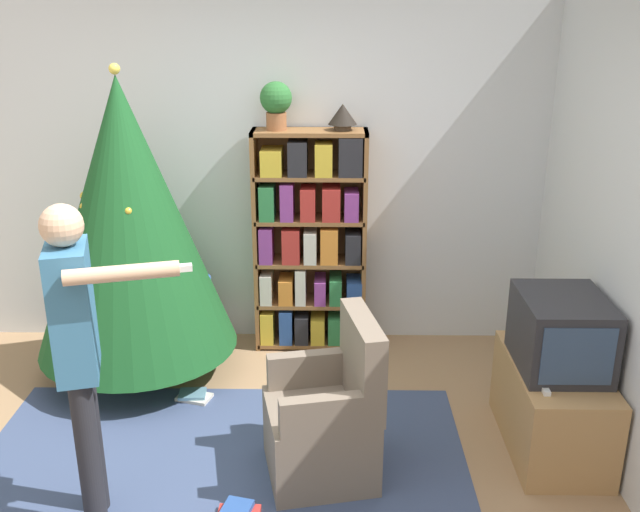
# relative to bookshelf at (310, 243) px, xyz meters

# --- Properties ---
(ground_plane) EXTENTS (14.00, 14.00, 0.00)m
(ground_plane) POSITION_rel_bookshelf_xyz_m (-0.35, -1.83, -0.82)
(ground_plane) COLOR #9E7A56
(wall_back) EXTENTS (8.00, 0.10, 2.60)m
(wall_back) POSITION_rel_bookshelf_xyz_m (-0.35, 0.21, 0.48)
(wall_back) COLOR silver
(wall_back) RESTS_ON ground_plane
(area_rug) EXTENTS (2.78, 2.17, 0.01)m
(area_rug) POSITION_rel_bookshelf_xyz_m (-0.46, -1.77, -0.81)
(area_rug) COLOR #3D4C70
(area_rug) RESTS_ON ground_plane
(bookshelf) EXTENTS (0.81, 0.27, 1.64)m
(bookshelf) POSITION_rel_bookshelf_xyz_m (0.00, 0.00, 0.00)
(bookshelf) COLOR brown
(bookshelf) RESTS_ON ground_plane
(tv_stand) EXTENTS (0.49, 0.92, 0.52)m
(tv_stand) POSITION_rel_bookshelf_xyz_m (1.44, -1.30, -0.56)
(tv_stand) COLOR tan
(tv_stand) RESTS_ON ground_plane
(television) EXTENTS (0.46, 0.58, 0.42)m
(television) POSITION_rel_bookshelf_xyz_m (1.44, -1.30, -0.08)
(television) COLOR #28282D
(television) RESTS_ON tv_stand
(game_remote) EXTENTS (0.04, 0.12, 0.02)m
(game_remote) POSITION_rel_bookshelf_xyz_m (1.29, -1.57, -0.28)
(game_remote) COLOR white
(game_remote) RESTS_ON tv_stand
(christmas_tree) EXTENTS (1.34, 1.34, 2.12)m
(christmas_tree) POSITION_rel_bookshelf_xyz_m (-1.17, -0.46, 0.31)
(christmas_tree) COLOR #4C3323
(christmas_tree) RESTS_ON ground_plane
(armchair) EXTENTS (0.67, 0.66, 0.92)m
(armchair) POSITION_rel_bookshelf_xyz_m (0.14, -1.57, -0.50)
(armchair) COLOR #7A6B5B
(armchair) RESTS_ON ground_plane
(standing_person) EXTENTS (0.70, 0.45, 1.65)m
(standing_person) POSITION_rel_bookshelf_xyz_m (-1.01, -1.97, 0.16)
(standing_person) COLOR #232328
(standing_person) RESTS_ON ground_plane
(potted_plant) EXTENTS (0.22, 0.22, 0.33)m
(potted_plant) POSITION_rel_bookshelf_xyz_m (-0.23, 0.01, 1.01)
(potted_plant) COLOR #935B38
(potted_plant) RESTS_ON bookshelf
(table_lamp) EXTENTS (0.20, 0.20, 0.18)m
(table_lamp) POSITION_rel_bookshelf_xyz_m (0.23, 0.01, 0.92)
(table_lamp) COLOR #473828
(table_lamp) RESTS_ON bookshelf
(book_pile_near_tree) EXTENTS (0.25, 0.20, 0.05)m
(book_pile_near_tree) POSITION_rel_bookshelf_xyz_m (-0.75, -0.81, -0.80)
(book_pile_near_tree) COLOR beige
(book_pile_near_tree) RESTS_ON ground_plane
(book_pile_by_chair) EXTENTS (0.22, 0.17, 0.07)m
(book_pile_by_chair) POSITION_rel_bookshelf_xyz_m (-0.31, -1.95, -0.79)
(book_pile_by_chair) COLOR #B22D28
(book_pile_by_chair) RESTS_ON ground_plane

